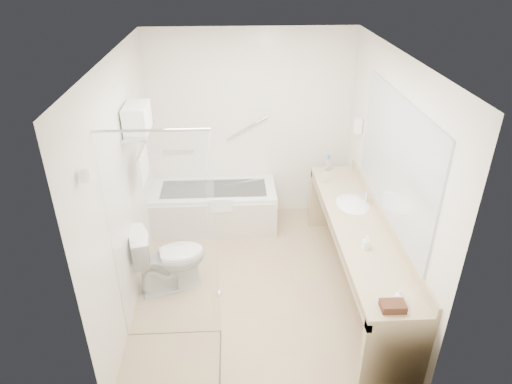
{
  "coord_description": "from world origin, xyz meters",
  "views": [
    {
      "loc": [
        -0.23,
        -3.99,
        3.34
      ],
      "look_at": [
        0.0,
        0.3,
        1.0
      ],
      "focal_mm": 32.0,
      "sensor_mm": 36.0,
      "label": 1
    }
  ],
  "objects_px": {
    "bathtub": "(215,207)",
    "amenity_basket": "(393,306)",
    "water_bottle_left": "(328,163)",
    "vanity_counter": "(357,241)",
    "toilet": "(169,258)"
  },
  "relations": [
    {
      "from": "water_bottle_left",
      "to": "bathtub",
      "type": "bearing_deg",
      "value": 174.48
    },
    {
      "from": "bathtub",
      "to": "water_bottle_left",
      "type": "distance_m",
      "value": 1.59
    },
    {
      "from": "bathtub",
      "to": "vanity_counter",
      "type": "relative_size",
      "value": 0.59
    },
    {
      "from": "bathtub",
      "to": "amenity_basket",
      "type": "xyz_separation_m",
      "value": [
        1.47,
        -2.62,
        0.61
      ]
    },
    {
      "from": "toilet",
      "to": "amenity_basket",
      "type": "distance_m",
      "value": 2.42
    },
    {
      "from": "vanity_counter",
      "to": "toilet",
      "type": "distance_m",
      "value": 2.0
    },
    {
      "from": "bathtub",
      "to": "toilet",
      "type": "distance_m",
      "value": 1.32
    },
    {
      "from": "toilet",
      "to": "amenity_basket",
      "type": "relative_size",
      "value": 4.11
    },
    {
      "from": "bathtub",
      "to": "water_bottle_left",
      "type": "bearing_deg",
      "value": -5.52
    },
    {
      "from": "bathtub",
      "to": "water_bottle_left",
      "type": "xyz_separation_m",
      "value": [
        1.44,
        -0.14,
        0.67
      ]
    },
    {
      "from": "vanity_counter",
      "to": "toilet",
      "type": "height_order",
      "value": "vanity_counter"
    },
    {
      "from": "bathtub",
      "to": "toilet",
      "type": "height_order",
      "value": "toilet"
    },
    {
      "from": "bathtub",
      "to": "vanity_counter",
      "type": "distance_m",
      "value": 2.09
    },
    {
      "from": "toilet",
      "to": "water_bottle_left",
      "type": "relative_size",
      "value": 3.87
    },
    {
      "from": "vanity_counter",
      "to": "water_bottle_left",
      "type": "height_order",
      "value": "water_bottle_left"
    }
  ]
}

